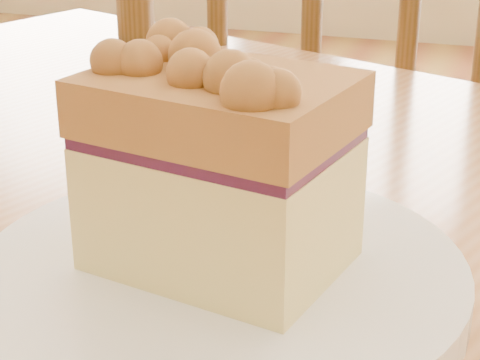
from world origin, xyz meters
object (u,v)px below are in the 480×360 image
(cafe_chair_main, at_px, (311,182))
(plate, at_px, (221,280))
(cake_slice, at_px, (220,160))
(cafe_table_main, at_px, (204,355))

(cafe_chair_main, height_order, plate, cafe_chair_main)
(cafe_chair_main, height_order, cake_slice, cafe_chair_main)
(plate, bearing_deg, cafe_table_main, 115.40)
(cafe_chair_main, xyz_separation_m, cake_slice, (0.11, -0.68, 0.30))
(cafe_chair_main, xyz_separation_m, plate, (0.11, -0.68, 0.23))
(cafe_chair_main, relative_size, plate, 4.39)
(plate, relative_size, cake_slice, 1.84)
(plate, bearing_deg, cafe_chair_main, 99.29)
(cafe_chair_main, distance_m, plate, 0.73)
(cafe_table_main, distance_m, cake_slice, 0.22)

